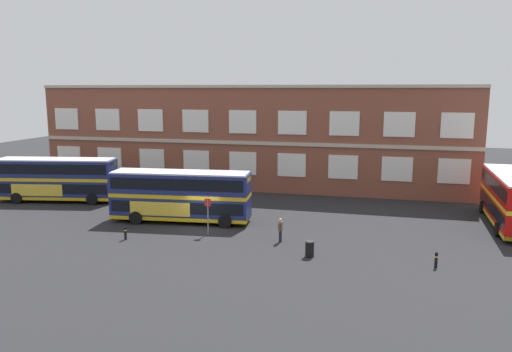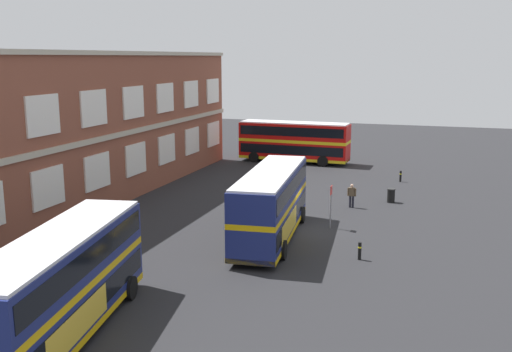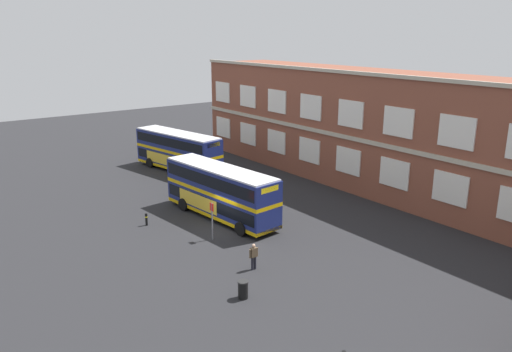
# 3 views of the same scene
# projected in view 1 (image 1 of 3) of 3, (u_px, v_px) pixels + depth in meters

# --- Properties ---
(ground_plane) EXTENTS (120.00, 120.00, 0.00)m
(ground_plane) POSITION_uv_depth(u_px,v_px,m) (211.00, 221.00, 39.74)
(ground_plane) COLOR #232326
(brick_terminal_building) EXTENTS (45.80, 8.19, 10.89)m
(brick_terminal_building) POSITION_uv_depth(u_px,v_px,m) (253.00, 137.00, 54.24)
(brick_terminal_building) COLOR brown
(brick_terminal_building) RESTS_ON ground
(double_decker_near) EXTENTS (11.28, 4.55, 4.07)m
(double_decker_near) POSITION_uv_depth(u_px,v_px,m) (56.00, 179.00, 46.52)
(double_decker_near) COLOR navy
(double_decker_near) RESTS_ON ground
(double_decker_middle) EXTENTS (11.20, 3.70, 4.07)m
(double_decker_middle) POSITION_uv_depth(u_px,v_px,m) (181.00, 195.00, 39.29)
(double_decker_middle) COLOR navy
(double_decker_middle) RESTS_ON ground
(double_decker_far) EXTENTS (3.11, 11.07, 4.07)m
(double_decker_far) POSITION_uv_depth(u_px,v_px,m) (510.00, 199.00, 38.08)
(double_decker_far) COLOR red
(double_decker_far) RESTS_ON ground
(waiting_passenger) EXTENTS (0.26, 0.63, 1.70)m
(waiting_passenger) POSITION_uv_depth(u_px,v_px,m) (280.00, 229.00, 34.21)
(waiting_passenger) COLOR black
(waiting_passenger) RESTS_ON ground
(bus_stand_flag) EXTENTS (0.44, 0.10, 2.70)m
(bus_stand_flag) POSITION_uv_depth(u_px,v_px,m) (208.00, 213.00, 35.85)
(bus_stand_flag) COLOR slate
(bus_stand_flag) RESTS_ON ground
(station_litter_bin) EXTENTS (0.60, 0.60, 1.03)m
(station_litter_bin) POSITION_uv_depth(u_px,v_px,m) (310.00, 249.00, 31.30)
(station_litter_bin) COLOR black
(station_litter_bin) RESTS_ON ground
(safety_bollard_west) EXTENTS (0.19, 0.19, 0.95)m
(safety_bollard_west) POSITION_uv_depth(u_px,v_px,m) (436.00, 260.00, 29.38)
(safety_bollard_west) COLOR black
(safety_bollard_west) RESTS_ON ground
(safety_bollard_east) EXTENTS (0.19, 0.19, 0.95)m
(safety_bollard_east) POSITION_uv_depth(u_px,v_px,m) (125.00, 233.00, 34.86)
(safety_bollard_east) COLOR black
(safety_bollard_east) RESTS_ON ground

